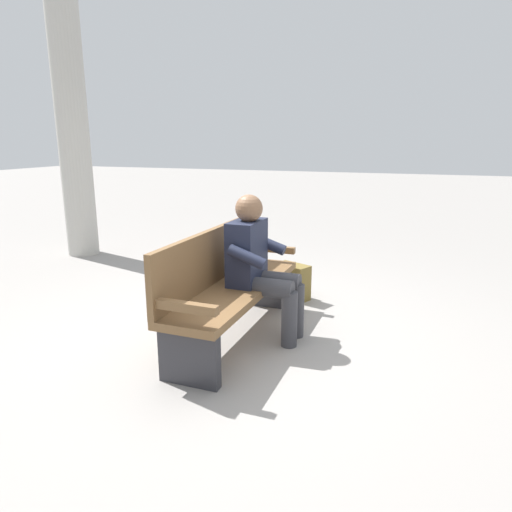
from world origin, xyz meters
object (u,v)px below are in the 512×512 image
bench_near (228,284)px  backpack (293,282)px  person_seated (260,263)px  support_pillar (73,127)px

bench_near → backpack: (-1.11, 0.24, -0.28)m
bench_near → person_seated: (-0.11, 0.23, 0.17)m
backpack → support_pillar: bearing=-103.7°
support_pillar → backpack: bearing=76.3°
person_seated → support_pillar: support_pillar is taller
backpack → support_pillar: size_ratio=0.11×
bench_near → support_pillar: 3.88m
bench_near → support_pillar: bearing=-121.1°
bench_near → backpack: 1.17m
backpack → person_seated: bearing=-0.2°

